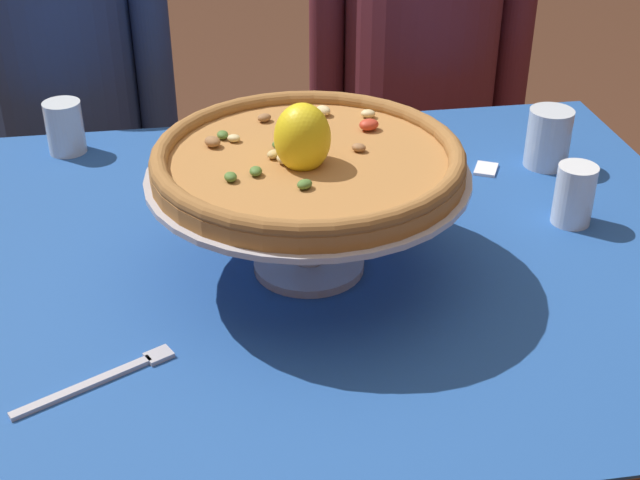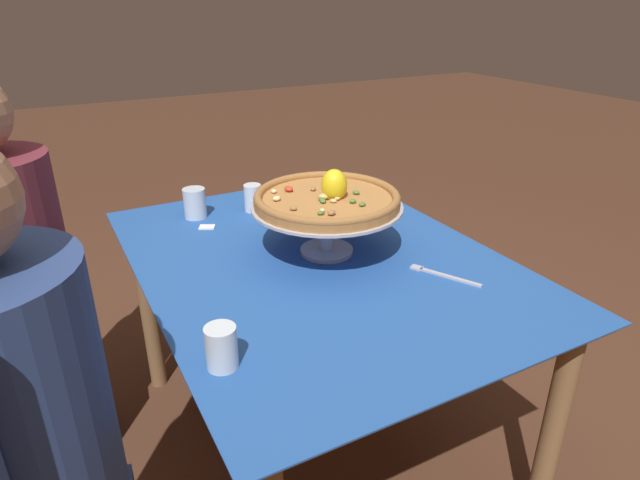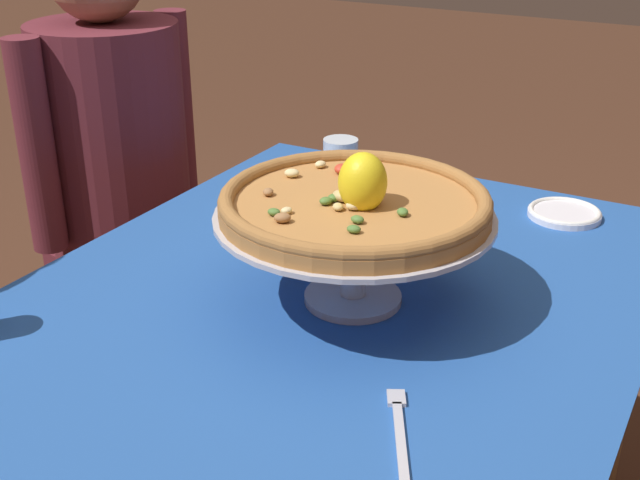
{
  "view_description": "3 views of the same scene",
  "coord_description": "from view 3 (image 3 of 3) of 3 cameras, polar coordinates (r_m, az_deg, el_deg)",
  "views": [
    {
      "loc": [
        -0.13,
        -1.08,
        1.39
      ],
      "look_at": [
        0.03,
        -0.07,
        0.77
      ],
      "focal_mm": 49.32,
      "sensor_mm": 36.0,
      "label": 1
    },
    {
      "loc": [
        -1.25,
        0.66,
        1.42
      ],
      "look_at": [
        0.06,
        -0.04,
        0.73
      ],
      "focal_mm": 30.42,
      "sensor_mm": 36.0,
      "label": 2
    },
    {
      "loc": [
        -1.01,
        -0.55,
        1.35
      ],
      "look_at": [
        -0.01,
        0.0,
        0.82
      ],
      "focal_mm": 45.75,
      "sensor_mm": 36.0,
      "label": 3
    }
  ],
  "objects": [
    {
      "name": "water_glass_side_right",
      "position": [
        1.67,
        6.85,
        3.67
      ],
      "size": [
        0.06,
        0.06,
        0.1
      ],
      "color": "white",
      "rests_on": "dining_table"
    },
    {
      "name": "sugar_packet",
      "position": [
        1.7,
        -0.13,
        2.86
      ],
      "size": [
        0.05,
        0.06,
        0.0
      ],
      "primitive_type": "cube",
      "rotation": [
        0.0,
        0.0,
        1.11
      ],
      "color": "white",
      "rests_on": "dining_table"
    },
    {
      "name": "dining_table",
      "position": [
        1.37,
        0.34,
        -7.54
      ],
      "size": [
        1.31,
        0.98,
        0.71
      ],
      "color": "olive",
      "rests_on": "ground"
    },
    {
      "name": "dinner_fork",
      "position": [
        1.04,
        5.6,
        -13.29
      ],
      "size": [
        0.19,
        0.11,
        0.01
      ],
      "color": "#B7B7C1",
      "rests_on": "dining_table"
    },
    {
      "name": "diner_right",
      "position": [
        2.1,
        -13.85,
        3.47
      ],
      "size": [
        0.51,
        0.39,
        1.25
      ],
      "color": "maroon",
      "rests_on": "ground"
    },
    {
      "name": "side_plate",
      "position": [
        1.69,
        16.73,
        1.83
      ],
      "size": [
        0.14,
        0.14,
        0.02
      ],
      "color": "white",
      "rests_on": "dining_table"
    },
    {
      "name": "pizza_stand",
      "position": [
        1.26,
        2.4,
        0.49
      ],
      "size": [
        0.44,
        0.44,
        0.15
      ],
      "color": "#B7B7C1",
      "rests_on": "dining_table"
    },
    {
      "name": "water_glass_back_right",
      "position": [
        1.78,
        1.44,
        5.33
      ],
      "size": [
        0.08,
        0.08,
        0.1
      ],
      "color": "silver",
      "rests_on": "dining_table"
    },
    {
      "name": "pizza",
      "position": [
        1.24,
        2.46,
        2.7
      ],
      "size": [
        0.42,
        0.42,
        0.1
      ],
      "color": "#AD753D",
      "rests_on": "pizza_stand"
    }
  ]
}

